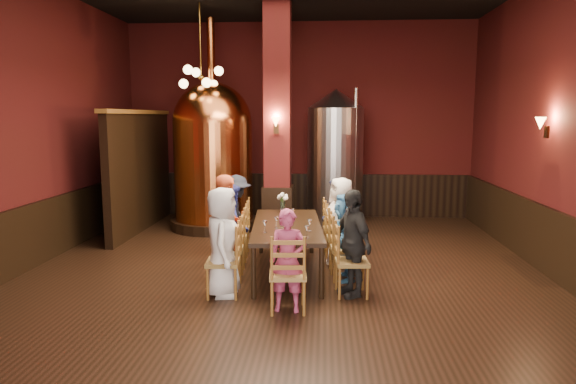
# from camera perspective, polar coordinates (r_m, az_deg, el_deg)

# --- Properties ---
(room) EXTENTS (10.00, 10.02, 4.50)m
(room) POSITION_cam_1_polar(r_m,az_deg,el_deg) (7.14, -0.79, 7.61)
(room) COLOR black
(room) RESTS_ON ground
(wainscot_right) EXTENTS (0.08, 9.90, 1.00)m
(wainscot_right) POSITION_cam_1_polar(r_m,az_deg,el_deg) (8.08, 28.62, -5.87)
(wainscot_right) COLOR black
(wainscot_right) RESTS_ON ground
(wainscot_back) EXTENTS (7.90, 0.08, 1.00)m
(wainscot_back) POSITION_cam_1_polar(r_m,az_deg,el_deg) (12.23, 1.19, -0.30)
(wainscot_back) COLOR black
(wainscot_back) RESTS_ON ground
(wainscot_left) EXTENTS (0.08, 9.90, 1.00)m
(wainscot_left) POSITION_cam_1_polar(r_m,az_deg,el_deg) (8.65, -28.00, -4.94)
(wainscot_left) COLOR black
(wainscot_left) RESTS_ON ground
(column) EXTENTS (0.58, 0.58, 4.50)m
(column) POSITION_cam_1_polar(r_m,az_deg,el_deg) (9.96, -1.15, 7.82)
(column) COLOR #410D0F
(column) RESTS_ON ground
(partition) EXTENTS (0.22, 3.50, 2.40)m
(partition) POSITION_cam_1_polar(r_m,az_deg,el_deg) (11.06, -16.10, 2.10)
(partition) COLOR black
(partition) RESTS_ON ground
(pendant_cluster) EXTENTS (0.90, 0.90, 1.70)m
(pendant_cluster) POSITION_cam_1_polar(r_m,az_deg,el_deg) (10.33, -9.63, 12.45)
(pendant_cluster) COLOR #A57226
(pendant_cluster) RESTS_ON room
(sconce_wall) EXTENTS (0.20, 0.20, 0.36)m
(sconce_wall) POSITION_cam_1_polar(r_m,az_deg,el_deg) (8.58, 26.85, 6.51)
(sconce_wall) COLOR black
(sconce_wall) RESTS_ON room
(sconce_column) EXTENTS (0.20, 0.20, 0.36)m
(sconce_column) POSITION_cam_1_polar(r_m,az_deg,el_deg) (9.66, -1.32, 7.51)
(sconce_column) COLOR black
(sconce_column) RESTS_ON column
(dining_table) EXTENTS (1.19, 2.47, 0.75)m
(dining_table) POSITION_cam_1_polar(r_m,az_deg,el_deg) (7.72, -0.13, -4.03)
(dining_table) COLOR black
(dining_table) RESTS_ON ground
(chair_0) EXTENTS (0.50, 0.50, 0.92)m
(chair_0) POSITION_cam_1_polar(r_m,az_deg,el_deg) (6.85, -7.25, -7.67)
(chair_0) COLOR #955E26
(chair_0) RESTS_ON ground
(person_0) EXTENTS (0.54, 0.75, 1.44)m
(person_0) POSITION_cam_1_polar(r_m,az_deg,el_deg) (6.78, -7.30, -5.54)
(person_0) COLOR white
(person_0) RESTS_ON ground
(chair_1) EXTENTS (0.50, 0.50, 0.92)m
(chair_1) POSITION_cam_1_polar(r_m,az_deg,el_deg) (7.49, -6.66, -6.26)
(chair_1) COLOR #955E26
(chair_1) RESTS_ON ground
(person_1) EXTENTS (0.56, 0.66, 1.54)m
(person_1) POSITION_cam_1_polar(r_m,az_deg,el_deg) (7.42, -6.70, -3.96)
(person_1) COLOR #A1371B
(person_1) RESTS_ON ground
(chair_2) EXTENTS (0.50, 0.50, 0.92)m
(chair_2) POSITION_cam_1_polar(r_m,az_deg,el_deg) (8.13, -6.17, -5.08)
(chair_2) COLOR #955E26
(chair_2) RESTS_ON ground
(person_2) EXTENTS (0.44, 0.69, 1.32)m
(person_2) POSITION_cam_1_polar(r_m,az_deg,el_deg) (8.09, -6.19, -3.72)
(person_2) COLOR navy
(person_2) RESTS_ON ground
(chair_3) EXTENTS (0.50, 0.50, 0.92)m
(chair_3) POSITION_cam_1_polar(r_m,az_deg,el_deg) (8.78, -5.75, -4.07)
(chair_3) COLOR #955E26
(chair_3) RESTS_ON ground
(person_3) EXTENTS (0.54, 0.91, 1.38)m
(person_3) POSITION_cam_1_polar(r_m,az_deg,el_deg) (8.73, -5.77, -2.60)
(person_3) COLOR black
(person_3) RESTS_ON ground
(chair_4) EXTENTS (0.50, 0.50, 0.92)m
(chair_4) POSITION_cam_1_polar(r_m,az_deg,el_deg) (6.87, 7.11, -7.63)
(chair_4) COLOR #955E26
(chair_4) RESTS_ON ground
(person_4) EXTENTS (0.68, 0.90, 1.42)m
(person_4) POSITION_cam_1_polar(r_m,az_deg,el_deg) (6.80, 7.15, -5.62)
(person_4) COLOR black
(person_4) RESTS_ON ground
(chair_5) EXTENTS (0.50, 0.50, 0.92)m
(chair_5) POSITION_cam_1_polar(r_m,az_deg,el_deg) (7.51, 6.43, -6.23)
(chair_5) COLOR #955E26
(chair_5) RESTS_ON ground
(person_5) EXTENTS (0.47, 1.21, 1.27)m
(person_5) POSITION_cam_1_polar(r_m,az_deg,el_deg) (7.46, 6.45, -4.91)
(person_5) COLOR teal
(person_5) RESTS_ON ground
(chair_6) EXTENTS (0.50, 0.50, 0.92)m
(chair_6) POSITION_cam_1_polar(r_m,az_deg,el_deg) (8.14, 5.87, -5.06)
(chair_6) COLOR #955E26
(chair_6) RESTS_ON ground
(person_6) EXTENTS (0.66, 0.80, 1.41)m
(person_6) POSITION_cam_1_polar(r_m,az_deg,el_deg) (8.09, 5.90, -3.36)
(person_6) COLOR white
(person_6) RESTS_ON ground
(chair_7) EXTENTS (0.50, 0.50, 0.92)m
(chair_7) POSITION_cam_1_polar(r_m,az_deg,el_deg) (8.79, 5.38, -4.05)
(chair_7) COLOR #955E26
(chair_7) RESTS_ON ground
(person_7) EXTENTS (0.32, 0.65, 1.32)m
(person_7) POSITION_cam_1_polar(r_m,az_deg,el_deg) (8.75, 5.40, -2.76)
(person_7) COLOR #1D1F3A
(person_7) RESTS_ON ground
(chair_8) EXTENTS (0.50, 0.50, 0.92)m
(chair_8) POSITION_cam_1_polar(r_m,az_deg,el_deg) (6.28, -0.02, -9.10)
(chair_8) COLOR #955E26
(chair_8) RESTS_ON ground
(person_8) EXTENTS (0.47, 0.32, 1.26)m
(person_8) POSITION_cam_1_polar(r_m,az_deg,el_deg) (6.23, -0.02, -7.63)
(person_8) COLOR #A3365D
(person_8) RESTS_ON ground
(copper_kettle) EXTENTS (1.83, 1.83, 4.32)m
(copper_kettle) POSITION_cam_1_polar(r_m,az_deg,el_deg) (10.86, -8.31, 4.22)
(copper_kettle) COLOR black
(copper_kettle) RESTS_ON ground
(steel_vessel) EXTENTS (1.33, 1.33, 2.93)m
(steel_vessel) POSITION_cam_1_polar(r_m,az_deg,el_deg) (11.31, 5.28, 3.88)
(steel_vessel) COLOR #B2B2B7
(steel_vessel) RESTS_ON ground
(rose_vase) EXTENTS (0.19, 0.19, 0.33)m
(rose_vase) POSITION_cam_1_polar(r_m,az_deg,el_deg) (8.65, -0.57, -0.80)
(rose_vase) COLOR white
(rose_vase) RESTS_ON dining_table
(wine_glass_0) EXTENTS (0.07, 0.07, 0.17)m
(wine_glass_0) POSITION_cam_1_polar(r_m,az_deg,el_deg) (7.21, 2.41, -3.72)
(wine_glass_0) COLOR white
(wine_glass_0) RESTS_ON dining_table
(wine_glass_1) EXTENTS (0.07, 0.07, 0.17)m
(wine_glass_1) POSITION_cam_1_polar(r_m,az_deg,el_deg) (7.14, -2.58, -3.86)
(wine_glass_1) COLOR white
(wine_glass_1) RESTS_ON dining_table
(wine_glass_2) EXTENTS (0.07, 0.07, 0.17)m
(wine_glass_2) POSITION_cam_1_polar(r_m,az_deg,el_deg) (7.40, -1.29, -3.40)
(wine_glass_2) COLOR white
(wine_glass_2) RESTS_ON dining_table
(wine_glass_3) EXTENTS (0.07, 0.07, 0.17)m
(wine_glass_3) POSITION_cam_1_polar(r_m,az_deg,el_deg) (6.80, 2.12, -4.47)
(wine_glass_3) COLOR white
(wine_glass_3) RESTS_ON dining_table
(wine_glass_4) EXTENTS (0.07, 0.07, 0.17)m
(wine_glass_4) POSITION_cam_1_polar(r_m,az_deg,el_deg) (7.57, -0.70, -3.13)
(wine_glass_4) COLOR white
(wine_glass_4) RESTS_ON dining_table
(wine_glass_5) EXTENTS (0.07, 0.07, 0.17)m
(wine_glass_5) POSITION_cam_1_polar(r_m,az_deg,el_deg) (7.72, -0.29, -2.91)
(wine_glass_5) COLOR white
(wine_glass_5) RESTS_ON dining_table
(wine_glass_6) EXTENTS (0.07, 0.07, 0.17)m
(wine_glass_6) POSITION_cam_1_polar(r_m,az_deg,el_deg) (8.03, 0.55, -2.47)
(wine_glass_6) COLOR white
(wine_glass_6) RESTS_ON dining_table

